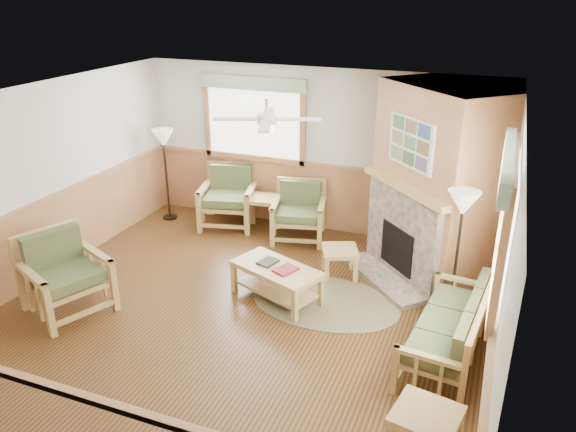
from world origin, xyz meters
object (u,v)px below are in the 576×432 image
(sofa, at_px, (449,326))
(floor_lamp_right, at_px, (457,255))
(end_table_chairs, at_px, (262,213))
(footstool, at_px, (340,262))
(floor_lamp_left, at_px, (166,175))
(armchair_left, at_px, (66,275))
(coffee_table, at_px, (276,283))
(armchair_back_left, at_px, (228,197))
(armchair_back_right, at_px, (299,212))

(sofa, relative_size, floor_lamp_right, 1.06)
(sofa, relative_size, end_table_chairs, 2.98)
(footstool, height_order, floor_lamp_left, floor_lamp_left)
(armchair_left, distance_m, floor_lamp_left, 3.15)
(armchair_left, bearing_deg, floor_lamp_left, 32.61)
(coffee_table, bearing_deg, armchair_back_left, 151.70)
(coffee_table, xyz_separation_m, floor_lamp_left, (-2.85, 1.87, 0.57))
(armchair_back_right, bearing_deg, sofa, -55.54)
(armchair_back_left, distance_m, coffee_table, 2.66)
(coffee_table, distance_m, footstool, 1.09)
(armchair_left, height_order, end_table_chairs, armchair_left)
(coffee_table, distance_m, end_table_chairs, 2.29)
(end_table_chairs, bearing_deg, armchair_back_right, -8.27)
(armchair_back_left, relative_size, armchair_back_right, 1.09)
(armchair_back_right, bearing_deg, coffee_table, -91.88)
(sofa, distance_m, footstool, 2.17)
(sofa, height_order, armchair_back_right, armchair_back_right)
(coffee_table, height_order, floor_lamp_left, floor_lamp_left)
(floor_lamp_right, bearing_deg, armchair_back_right, 150.76)
(footstool, bearing_deg, armchair_left, -144.04)
(armchair_back_right, height_order, floor_lamp_right, floor_lamp_right)
(end_table_chairs, bearing_deg, armchair_left, -111.48)
(footstool, bearing_deg, end_table_chairs, 147.12)
(sofa, distance_m, floor_lamp_left, 5.63)
(armchair_back_left, relative_size, armchair_left, 0.98)
(end_table_chairs, bearing_deg, coffee_table, -61.50)
(armchair_back_right, height_order, coffee_table, armchair_back_right)
(sofa, bearing_deg, armchair_back_right, -125.82)
(armchair_back_left, xyz_separation_m, footstool, (2.32, -1.09, -0.29))
(coffee_table, xyz_separation_m, end_table_chairs, (-1.09, 2.01, 0.06))
(sofa, height_order, armchair_left, armchair_left)
(coffee_table, bearing_deg, floor_lamp_right, 32.63)
(armchair_left, height_order, coffee_table, armchair_left)
(coffee_table, bearing_deg, end_table_chairs, 139.44)
(sofa, bearing_deg, end_table_chairs, -120.49)
(sofa, xyz_separation_m, end_table_chairs, (-3.34, 2.47, -0.11))
(armchair_back_left, height_order, floor_lamp_left, floor_lamp_left)
(armchair_left, relative_size, end_table_chairs, 1.72)
(armchair_back_right, distance_m, coffee_table, 1.96)
(coffee_table, bearing_deg, floor_lamp_left, 167.63)
(sofa, distance_m, floor_lamp_right, 1.02)
(armchair_back_left, relative_size, floor_lamp_right, 0.60)
(footstool, xyz_separation_m, floor_lamp_right, (1.60, -0.46, 0.62))
(sofa, bearing_deg, floor_lamp_left, -108.60)
(armchair_left, relative_size, coffee_table, 0.86)
(armchair_back_right, xyz_separation_m, coffee_table, (0.40, -1.91, -0.22))
(armchair_back_left, xyz_separation_m, end_table_chairs, (0.64, 0.00, -0.21))
(footstool, bearing_deg, coffee_table, -122.93)
(coffee_table, xyz_separation_m, footstool, (0.59, 0.92, -0.03))
(armchair_left, height_order, footstool, armchair_left)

